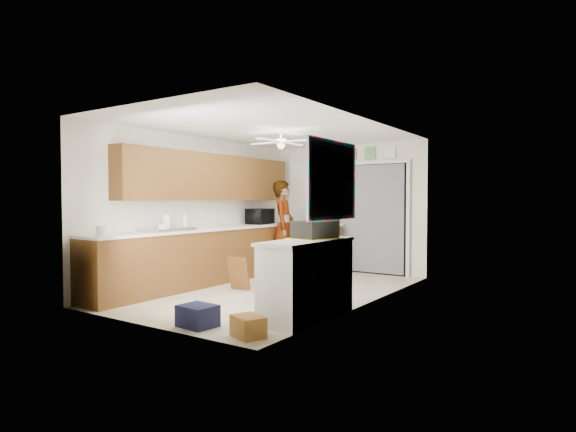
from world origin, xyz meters
The scene contains 41 objects.
floor centered at (0.00, 0.00, 0.00)m, with size 5.00×5.00×0.00m, color #BBAE96.
ceiling centered at (0.00, 0.00, 2.50)m, with size 5.00×5.00×0.00m, color white.
wall_back centered at (0.00, 2.50, 1.25)m, with size 3.20×3.20×0.00m, color white.
wall_front centered at (0.00, -2.50, 1.25)m, with size 3.20×3.20×0.00m, color white.
wall_left centered at (-1.60, 0.00, 1.25)m, with size 5.00×5.00×0.00m, color white.
wall_right centered at (1.60, 0.00, 1.25)m, with size 5.00×5.00×0.00m, color white.
left_base_cabinets centered at (-1.30, 0.00, 0.45)m, with size 0.60×4.80×0.90m, color brown.
left_countertop centered at (-1.29, 0.00, 0.92)m, with size 0.62×4.80×0.04m, color white.
upper_cabinets centered at (-1.44, 0.20, 1.80)m, with size 0.32×4.00×0.80m, color brown.
sink_basin centered at (-1.29, -1.00, 0.95)m, with size 0.50×0.76×0.06m, color silver.
faucet centered at (-1.48, -1.00, 1.05)m, with size 0.03×0.03×0.22m, color silver.
peninsula_base centered at (-0.50, 2.00, 0.45)m, with size 1.00×0.60×0.90m, color brown.
peninsula_top centered at (-0.50, 2.00, 0.92)m, with size 1.04×0.64×0.04m, color white.
back_opening_recess centered at (0.25, 2.47, 1.05)m, with size 2.00×0.06×2.10m, color black.
curtain_panel centered at (0.25, 2.43, 1.05)m, with size 1.90×0.03×2.05m, color gray.
door_trim_left centered at (-0.77, 2.44, 1.05)m, with size 0.06×0.04×2.10m, color white.
door_trim_right centered at (1.27, 2.44, 1.05)m, with size 0.06×0.04×2.10m, color white.
door_trim_head centered at (0.25, 2.44, 2.12)m, with size 2.10×0.04×0.06m, color white.
header_frame_0 centered at (-0.60, 2.47, 2.30)m, with size 0.22×0.02×0.22m, color #DAE24B.
header_frame_2 centered at (0.10, 2.47, 2.30)m, with size 0.22×0.02×0.22m, color #DE5753.
header_frame_3 centered at (0.50, 2.47, 2.30)m, with size 0.22×0.02×0.22m, color #66A25D.
header_frame_4 centered at (0.90, 2.47, 2.30)m, with size 0.22×0.02×0.22m, color white.
route66_sign centered at (-0.95, 2.47, 2.30)m, with size 0.22×0.02×0.26m, color silver.
right_counter_base centered at (1.35, -1.20, 0.45)m, with size 0.50×1.40×0.90m, color white.
right_counter_top centered at (1.34, -1.20, 0.92)m, with size 0.54×1.44×0.04m, color white.
abstract_painting centered at (1.58, -1.00, 1.65)m, with size 0.03×1.15×0.95m, color #FF5D9A.
ceiling_fan centered at (0.00, 0.20, 2.32)m, with size 1.14×1.14×0.24m, color white.
microwave centered at (-1.32, 1.38, 1.09)m, with size 0.54×0.37×0.30m, color black.
soap_bottle centered at (-1.40, -0.53, 1.08)m, with size 0.11×0.11×0.28m, color silver.
cup centered at (-1.23, -1.15, 0.99)m, with size 0.14×0.14×0.11m, color white.
jar_a centered at (-1.16, -2.25, 1.01)m, with size 0.10×0.10×0.14m, color silver.
jar_b centered at (-1.28, -2.09, 1.01)m, with size 0.09×0.09×0.13m, color silver.
paper_towel_roll centered at (-1.35, -0.96, 1.06)m, with size 0.11×0.11×0.24m, color white.
suitcase centered at (1.32, -0.97, 1.05)m, with size 0.37×0.50×0.21m, color black.
suitcase_rim centered at (1.32, -0.97, 0.94)m, with size 0.44×0.58×0.02m, color yellow.
suitcase_lid centered at (1.32, -0.68, 1.30)m, with size 0.42×0.03×0.50m, color black.
cardboard_box centered at (1.25, -2.20, 0.11)m, with size 0.35×0.26×0.22m, color olive.
navy_crate centered at (0.53, -2.20, 0.12)m, with size 0.40×0.33×0.24m, color black.
cabinet_door_panel centered at (-0.47, -0.29, 0.26)m, with size 0.35×0.03×0.52m, color brown.
man centered at (-0.87, 1.55, 0.89)m, with size 0.65×0.43×1.78m, color white.
dog centered at (0.12, 0.96, 0.20)m, with size 0.21×0.50×0.39m, color black.
Camera 1 is at (4.33, -6.05, 1.42)m, focal length 30.00 mm.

